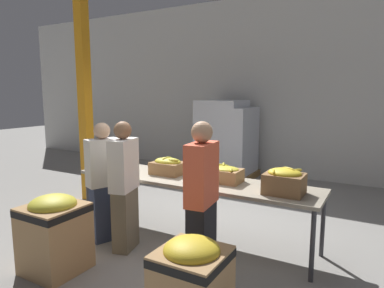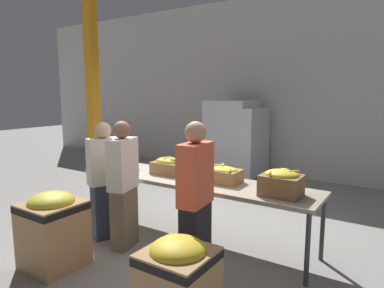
% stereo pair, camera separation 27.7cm
% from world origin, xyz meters
% --- Properties ---
extents(ground_plane, '(30.00, 30.00, 0.00)m').
position_xyz_m(ground_plane, '(0.00, 0.00, 0.00)').
color(ground_plane, gray).
extents(wall_back, '(16.00, 0.08, 4.00)m').
position_xyz_m(wall_back, '(0.00, 3.95, 2.00)').
color(wall_back, silver).
rests_on(wall_back, ground_plane).
extents(sorting_table, '(3.20, 0.74, 0.79)m').
position_xyz_m(sorting_table, '(0.00, 0.00, 0.74)').
color(sorting_table, '#9E937F').
rests_on(sorting_table, ground_plane).
extents(banana_box_0, '(0.49, 0.33, 0.29)m').
position_xyz_m(banana_box_0, '(-1.25, -0.07, 0.93)').
color(banana_box_0, '#A37A4C').
rests_on(banana_box_0, sorting_table).
extents(banana_box_1, '(0.42, 0.31, 0.24)m').
position_xyz_m(banana_box_1, '(-0.42, 0.06, 0.91)').
color(banana_box_1, olive).
rests_on(banana_box_1, sorting_table).
extents(banana_box_2, '(0.40, 0.31, 0.22)m').
position_xyz_m(banana_box_2, '(0.42, 0.06, 0.89)').
color(banana_box_2, '#A37A4C').
rests_on(banana_box_2, sorting_table).
extents(banana_box_3, '(0.42, 0.35, 0.30)m').
position_xyz_m(banana_box_3, '(1.18, -0.07, 0.94)').
color(banana_box_3, olive).
rests_on(banana_box_3, sorting_table).
extents(volunteer_0, '(0.26, 0.45, 1.60)m').
position_xyz_m(volunteer_0, '(0.52, -0.73, 0.80)').
color(volunteer_0, black).
rests_on(volunteer_0, ground_plane).
extents(volunteer_1, '(0.34, 0.45, 1.51)m').
position_xyz_m(volunteer_1, '(-0.95, -0.58, 0.75)').
color(volunteer_1, '#2D3856').
rests_on(volunteer_1, ground_plane).
extents(volunteer_2, '(0.31, 0.45, 1.55)m').
position_xyz_m(volunteer_2, '(-0.56, -0.66, 0.77)').
color(volunteer_2, '#6B604C').
rests_on(volunteer_2, ground_plane).
extents(donation_bin_0, '(0.57, 0.57, 0.83)m').
position_xyz_m(donation_bin_0, '(-0.86, -1.42, 0.44)').
color(donation_bin_0, tan).
rests_on(donation_bin_0, ground_plane).
extents(donation_bin_1, '(0.55, 0.55, 0.72)m').
position_xyz_m(donation_bin_1, '(0.80, -1.42, 0.38)').
color(donation_bin_1, tan).
rests_on(donation_bin_1, ground_plane).
extents(support_pillar, '(0.18, 0.18, 4.00)m').
position_xyz_m(support_pillar, '(-2.44, 0.56, 2.00)').
color(support_pillar, orange).
rests_on(support_pillar, ground_plane).
extents(pallet_stack_0, '(1.02, 1.02, 1.71)m').
position_xyz_m(pallet_stack_0, '(-1.05, 3.16, 0.85)').
color(pallet_stack_0, olive).
rests_on(pallet_stack_0, ground_plane).
extents(pallet_stack_1, '(1.11, 1.11, 1.56)m').
position_xyz_m(pallet_stack_1, '(-0.89, 3.20, 0.77)').
color(pallet_stack_1, olive).
rests_on(pallet_stack_1, ground_plane).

